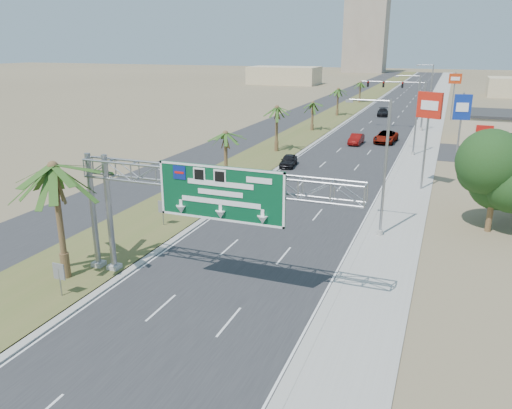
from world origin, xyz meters
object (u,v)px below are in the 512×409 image
at_px(palm_near, 53,167).
at_px(car_right_lane, 386,137).
at_px(car_far, 383,112).
at_px(car_left_lane, 288,161).
at_px(pole_sign_blue, 462,110).
at_px(pole_sign_red_far, 455,83).
at_px(sign_gantry, 198,188).
at_px(signal_mast, 411,101).
at_px(car_mid_lane, 356,139).
at_px(pole_sign_red_near, 429,112).

xyz_separation_m(palm_near, car_right_lane, (12.33, 51.67, -6.11)).
relative_size(palm_near, car_far, 1.63).
bearing_deg(car_left_lane, pole_sign_blue, 24.56).
xyz_separation_m(palm_near, pole_sign_blue, (21.85, 43.49, -0.88)).
bearing_deg(pole_sign_red_far, car_right_lane, -107.06).
distance_m(sign_gantry, car_right_lane, 50.20).
distance_m(signal_mast, car_right_lane, 13.10).
distance_m(signal_mast, car_left_lane, 33.37).
xyz_separation_m(signal_mast, pole_sign_red_far, (6.36, 15.09, 2.00)).
relative_size(sign_gantry, car_left_lane, 4.15).
xyz_separation_m(car_left_lane, car_far, (4.43, 47.48, 0.05)).
relative_size(car_right_lane, car_far, 1.16).
height_order(car_left_lane, car_mid_lane, car_mid_lane).
distance_m(car_left_lane, pole_sign_red_near, 17.13).
bearing_deg(car_far, pole_sign_blue, -75.02).
height_order(car_mid_lane, pole_sign_blue, pole_sign_blue).
bearing_deg(car_far, car_left_lane, -100.89).
bearing_deg(signal_mast, pole_sign_red_near, -83.11).
bearing_deg(pole_sign_red_far, signal_mast, -112.87).
bearing_deg(palm_near, car_far, 84.21).
xyz_separation_m(car_mid_lane, car_far, (-0.44, 31.16, 0.01)).
bearing_deg(signal_mast, palm_near, -102.66).
bearing_deg(car_right_lane, sign_gantry, -91.13).
bearing_deg(sign_gantry, signal_mast, 84.26).
xyz_separation_m(pole_sign_blue, pole_sign_red_far, (-1.11, 35.57, 0.80)).
distance_m(car_left_lane, car_mid_lane, 17.03).
relative_size(signal_mast, car_left_lane, 2.55).
bearing_deg(car_far, sign_gantry, -95.55).
bearing_deg(pole_sign_red_far, sign_gantry, -99.28).
bearing_deg(pole_sign_blue, car_left_lane, -149.11).
height_order(sign_gantry, car_mid_lane, sign_gantry).
relative_size(sign_gantry, car_mid_lane, 3.78).
xyz_separation_m(car_mid_lane, pole_sign_red_far, (12.17, 30.11, 6.11)).
height_order(signal_mast, car_right_lane, signal_mast).
distance_m(car_left_lane, car_far, 47.68).
distance_m(car_mid_lane, car_right_lane, 4.65).
bearing_deg(pole_sign_red_near, pole_sign_red_far, 87.73).
bearing_deg(pole_sign_blue, car_right_lane, 139.32).
xyz_separation_m(palm_near, car_left_lane, (3.70, 32.63, -6.24)).
distance_m(sign_gantry, pole_sign_red_far, 78.16).
relative_size(car_left_lane, car_far, 0.79).
xyz_separation_m(car_left_lane, car_mid_lane, (4.87, 16.32, 0.04)).
height_order(palm_near, pole_sign_blue, palm_near).
bearing_deg(car_far, palm_near, -101.35).
bearing_deg(car_mid_lane, signal_mast, 70.33).
relative_size(car_left_lane, car_right_lane, 0.68).
bearing_deg(sign_gantry, palm_near, -166.68).
height_order(sign_gantry, palm_near, palm_near).
bearing_deg(car_right_lane, car_far, 102.09).
height_order(car_mid_lane, car_right_lane, car_right_lane).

